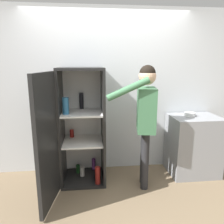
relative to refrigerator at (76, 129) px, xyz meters
name	(u,v)px	position (x,y,z in m)	size (l,w,h in m)	color
ground_plane	(115,202)	(0.49, -0.53, -0.83)	(12.00, 12.00, 0.00)	#7A664C
wall_back	(107,92)	(0.49, 0.45, 0.45)	(7.00, 0.06, 2.55)	silver
refrigerator	(76,129)	(0.00, 0.00, 0.00)	(0.78, 1.25, 1.67)	black
person	(145,111)	(0.94, -0.18, 0.27)	(0.70, 0.54, 1.70)	#262628
counter	(193,145)	(1.81, 0.11, -0.36)	(0.73, 0.59, 0.93)	gray
bowl	(190,114)	(1.73, 0.14, 0.13)	(0.17, 0.17, 0.06)	white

